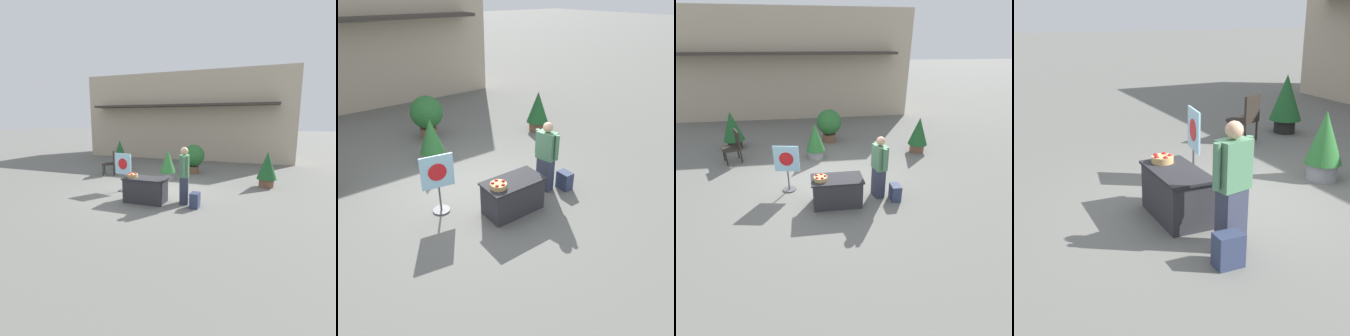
% 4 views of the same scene
% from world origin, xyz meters
% --- Properties ---
extents(ground_plane, '(120.00, 120.00, 0.00)m').
position_xyz_m(ground_plane, '(0.00, 0.00, 0.00)').
color(ground_plane, slate).
extents(display_table, '(1.26, 0.67, 0.73)m').
position_xyz_m(display_table, '(0.10, -1.01, 0.37)').
color(display_table, '#2D2D33').
rests_on(display_table, ground_plane).
extents(apple_basket, '(0.33, 0.33, 0.13)m').
position_xyz_m(apple_basket, '(-0.29, -1.07, 0.78)').
color(apple_basket, tan).
rests_on(apple_basket, display_table).
extents(person_visitor, '(0.34, 0.60, 1.64)m').
position_xyz_m(person_visitor, '(1.22, -0.77, 0.84)').
color(person_visitor, '#33384C').
rests_on(person_visitor, ground_plane).
extents(backpack, '(0.24, 0.34, 0.42)m').
position_xyz_m(backpack, '(1.61, -1.03, 0.21)').
color(backpack, '#2D3856').
rests_on(backpack, ground_plane).
extents(poster_board, '(0.67, 0.36, 1.29)m').
position_xyz_m(poster_board, '(-1.12, -0.15, 0.73)').
color(poster_board, '#4C4C51').
rests_on(poster_board, ground_plane).
extents(potted_plant_far_left, '(0.66, 0.66, 1.23)m').
position_xyz_m(potted_plant_far_left, '(-0.29, 1.98, 0.66)').
color(potted_plant_far_left, gray).
rests_on(potted_plant_far_left, ground_plane).
extents(potted_plant_far_right, '(0.99, 0.99, 1.31)m').
position_xyz_m(potted_plant_far_right, '(0.34, 3.66, 0.76)').
color(potted_plant_far_right, brown).
rests_on(potted_plant_far_right, ground_plane).
extents(potted_plant_near_right, '(0.70, 0.70, 1.29)m').
position_xyz_m(potted_plant_near_right, '(3.47, 2.09, 0.70)').
color(potted_plant_near_right, brown).
rests_on(potted_plant_near_right, ground_plane).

